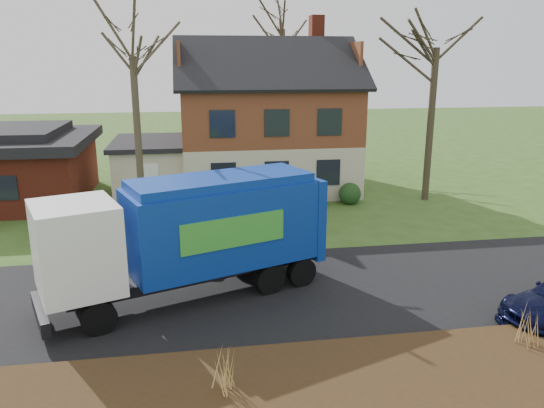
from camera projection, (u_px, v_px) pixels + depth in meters
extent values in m
plane|color=#324B19|center=(267.00, 293.00, 16.29)|extent=(120.00, 120.00, 0.00)
cube|color=black|center=(267.00, 292.00, 16.29)|extent=(80.00, 7.00, 0.02)
cube|color=black|center=(305.00, 391.00, 11.20)|extent=(80.00, 3.50, 0.30)
cube|color=beige|center=(266.00, 163.00, 29.57)|extent=(9.00, 7.50, 2.70)
cube|color=brown|center=(265.00, 113.00, 28.85)|extent=(9.00, 7.50, 2.80)
cube|color=maroon|center=(316.00, 31.00, 29.11)|extent=(0.70, 0.90, 1.60)
cube|color=beige|center=(152.00, 169.00, 28.17)|extent=(3.50, 5.50, 2.60)
cube|color=black|center=(150.00, 142.00, 27.80)|extent=(3.90, 5.90, 0.24)
cylinder|color=black|center=(99.00, 318.00, 13.72)|extent=(0.98, 0.62, 0.93)
cylinder|color=black|center=(85.00, 291.00, 15.29)|extent=(0.98, 0.62, 0.93)
cylinder|color=black|center=(269.00, 279.00, 16.14)|extent=(0.98, 0.62, 0.93)
cylinder|color=black|center=(242.00, 260.00, 17.71)|extent=(0.98, 0.62, 0.93)
cylinder|color=black|center=(301.00, 272.00, 16.69)|extent=(0.98, 0.62, 0.93)
cylinder|color=black|center=(272.00, 254.00, 18.26)|extent=(0.98, 0.62, 0.93)
cube|color=black|center=(197.00, 272.00, 15.91)|extent=(7.55, 3.69, 0.31)
cube|color=white|center=(77.00, 248.00, 13.96)|extent=(2.70, 2.80, 2.41)
cube|color=black|center=(36.00, 249.00, 13.46)|extent=(0.76, 1.86, 0.80)
cube|color=black|center=(40.00, 314.00, 13.88)|extent=(0.99, 2.16, 0.40)
cube|color=navy|center=(222.00, 224.00, 15.95)|extent=(6.04, 4.06, 2.41)
cube|color=navy|center=(221.00, 181.00, 15.60)|extent=(5.69, 3.71, 0.27)
cube|color=navy|center=(303.00, 214.00, 17.35)|extent=(1.09, 2.24, 2.58)
cube|color=green|center=(234.00, 232.00, 14.92)|extent=(3.01, 1.16, 0.89)
cube|color=green|center=(203.00, 213.00, 16.81)|extent=(3.01, 1.16, 0.89)
imported|color=#929599|center=(158.00, 239.00, 18.99)|extent=(4.59, 3.21, 1.44)
cylinder|color=#453B29|center=(138.00, 144.00, 22.12)|extent=(0.29, 0.29, 7.06)
cylinder|color=#3B3223|center=(430.00, 126.00, 26.21)|extent=(0.34, 0.34, 7.49)
cylinder|color=#3E3025|center=(282.00, 97.00, 36.14)|extent=(0.34, 0.34, 8.87)
cone|color=tan|center=(226.00, 370.00, 10.86)|extent=(0.04, 0.04, 0.96)
cone|color=tan|center=(219.00, 370.00, 10.84)|extent=(0.04, 0.04, 0.96)
cone|color=tan|center=(234.00, 369.00, 10.88)|extent=(0.04, 0.04, 0.96)
cone|color=tan|center=(226.00, 367.00, 10.97)|extent=(0.04, 0.04, 0.96)
cone|color=tan|center=(227.00, 373.00, 10.74)|extent=(0.04, 0.04, 0.96)
cone|color=#A78049|center=(530.00, 326.00, 12.64)|extent=(0.04, 0.04, 0.94)
cone|color=#A78049|center=(523.00, 327.00, 12.62)|extent=(0.04, 0.04, 0.94)
cone|color=#A78049|center=(536.00, 326.00, 12.67)|extent=(0.04, 0.04, 0.94)
cone|color=#A78049|center=(526.00, 324.00, 12.77)|extent=(0.04, 0.04, 0.94)
cone|color=#A78049|center=(533.00, 329.00, 12.52)|extent=(0.04, 0.04, 0.94)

